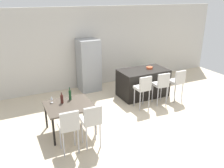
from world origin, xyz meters
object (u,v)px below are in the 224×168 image
(wine_bottle_corner, at_px, (70,95))
(dining_chair_far, at_px, (91,120))
(dining_chair_near, at_px, (69,125))
(potted_plant, at_px, (146,72))
(wine_bottle_near, at_px, (62,99))
(bar_chair_left, at_px, (143,87))
(dining_table, at_px, (69,107))
(bar_chair_middle, at_px, (161,84))
(refrigerator, at_px, (89,65))
(bar_chair_right, at_px, (177,81))
(kitchen_island, at_px, (143,83))
(fruit_bowl, at_px, (150,68))
(wine_glass_left, at_px, (52,98))

(wine_bottle_corner, bearing_deg, dining_chair_far, -83.26)
(dining_chair_near, height_order, potted_plant, dining_chair_near)
(dining_chair_far, xyz_separation_m, potted_plant, (3.66, 3.28, -0.36))
(dining_chair_near, bearing_deg, wine_bottle_near, 82.62)
(bar_chair_left, bearing_deg, dining_table, -173.27)
(bar_chair_middle, bearing_deg, refrigerator, 126.01)
(wine_bottle_near, bearing_deg, dining_chair_far, -69.77)
(bar_chair_right, bearing_deg, bar_chair_left, -179.99)
(kitchen_island, height_order, wine_bottle_near, wine_bottle_near)
(dining_chair_near, xyz_separation_m, wine_bottle_corner, (0.38, 1.14, 0.17))
(kitchen_island, height_order, fruit_bowl, fruit_bowl)
(bar_chair_right, xyz_separation_m, dining_chair_near, (-3.90, -1.14, 0.00))
(wine_bottle_corner, bearing_deg, dining_chair_near, -108.25)
(wine_bottle_near, height_order, potted_plant, wine_bottle_near)
(bar_chair_right, distance_m, wine_bottle_corner, 3.53)
(bar_chair_left, height_order, wine_bottle_near, bar_chair_left)
(wine_bottle_corner, relative_size, wine_glass_left, 1.91)
(dining_chair_near, distance_m, wine_bottle_near, 1.05)
(fruit_bowl, distance_m, potted_plant, 1.61)
(bar_chair_left, relative_size, wine_bottle_near, 3.67)
(bar_chair_middle, height_order, wine_bottle_corner, wine_bottle_corner)
(dining_chair_far, distance_m, wine_bottle_near, 1.11)
(potted_plant, bearing_deg, dining_chair_near, -141.78)
(dining_table, height_order, dining_chair_near, dining_chair_near)
(kitchen_island, xyz_separation_m, wine_glass_left, (-3.24, -0.81, 0.40))
(wine_bottle_near, height_order, refrigerator, refrigerator)
(wine_bottle_corner, relative_size, fruit_bowl, 1.56)
(dining_chair_far, bearing_deg, dining_table, 106.50)
(bar_chair_right, xyz_separation_m, wine_bottle_corner, (-3.53, 0.01, 0.17))
(bar_chair_left, distance_m, potted_plant, 2.68)
(wine_glass_left, bearing_deg, refrigerator, 49.91)
(kitchen_island, distance_m, bar_chair_left, 1.03)
(kitchen_island, relative_size, bar_chair_left, 1.55)
(wine_bottle_corner, bearing_deg, dining_table, -112.67)
(refrigerator, bearing_deg, potted_plant, -0.23)
(bar_chair_right, xyz_separation_m, dining_table, (-3.65, -0.28, -0.03))
(bar_chair_middle, distance_m, dining_chair_far, 2.98)
(dining_chair_far, relative_size, wine_glass_left, 6.03)
(kitchen_island, height_order, bar_chair_right, bar_chair_right)
(wine_glass_left, bearing_deg, fruit_bowl, 13.44)
(refrigerator, bearing_deg, wine_glass_left, -130.09)
(dining_table, relative_size, wine_glass_left, 6.54)
(bar_chair_left, height_order, refrigerator, refrigerator)
(potted_plant, bearing_deg, bar_chair_right, -97.05)
(kitchen_island, distance_m, wine_glass_left, 3.37)
(dining_chair_far, relative_size, wine_bottle_near, 3.67)
(kitchen_island, relative_size, bar_chair_right, 1.55)
(refrigerator, bearing_deg, wine_bottle_corner, -121.64)
(bar_chair_middle, relative_size, dining_table, 0.92)
(bar_chair_right, xyz_separation_m, dining_chair_far, (-3.39, -1.14, 0.00))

